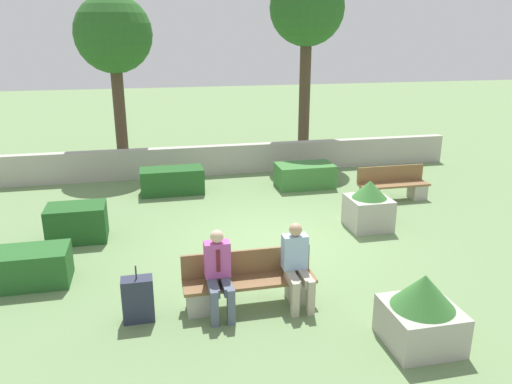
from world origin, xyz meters
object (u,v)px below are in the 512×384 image
Objects in this scene: bench_front at (249,285)px; planter_corner_left at (422,311)px; person_seated_man at (219,270)px; person_seated_woman at (297,262)px; tree_center_left at (307,11)px; planter_corner_right at (369,206)px; suitcase at (138,299)px; bench_left_side at (393,188)px; tree_leftmost at (113,37)px.

bench_front is 1.98× the size of planter_corner_left.
person_seated_man is 1.20m from person_seated_woman.
tree_center_left reaches higher than person_seated_man.
planter_corner_right is 7.58m from tree_center_left.
suitcase is (-2.38, 0.05, -0.37)m from person_seated_woman.
suitcase reaches higher than bench_left_side.
person_seated_man is 0.25× the size of tree_leftmost.
planter_corner_left reaches higher than suitcase.
planter_corner_left is 11.88m from tree_leftmost.
planter_corner_right is at bearing -121.86° from bench_left_side.
suitcase is at bearing -87.00° from tree_leftmost.
tree_center_left reaches higher than bench_front.
planter_corner_right is at bearing 74.76° from planter_corner_left.
person_seated_man is 0.22× the size of tree_center_left.
planter_corner_left is 0.20× the size of tree_leftmost.
bench_left_side is 0.30× the size of tree_center_left.
planter_corner_right is 0.21× the size of tree_leftmost.
tree_center_left is at bearing 59.17° from suitcase.
person_seated_man is (-0.49, -0.14, 0.38)m from bench_front.
bench_front is 0.82m from person_seated_woman.
tree_center_left reaches higher than tree_leftmost.
planter_corner_left reaches higher than bench_left_side.
person_seated_woman is at bearing -131.95° from planter_corner_right.
person_seated_man is 10.70m from tree_center_left.
tree_leftmost reaches higher than bench_front.
planter_corner_left is 1.17× the size of suitcase.
planter_corner_left reaches higher than bench_front.
bench_left_side is 9.04m from tree_leftmost.
bench_front is at bearing 3.22° from suitcase.
person_seated_woman is at bearing -11.40° from bench_front.
bench_left_side is 0.35× the size of tree_leftmost.
tree_leftmost is at bearing 103.32° from bench_front.
tree_leftmost reaches higher than planter_corner_right.
bench_front is 1.57× the size of person_seated_man.
planter_corner_left is (1.32, -1.36, -0.22)m from person_seated_woman.
person_seated_man is 9.90m from tree_leftmost.
planter_corner_right is 5.50m from suitcase.
tree_center_left is at bearing -1.83° from tree_leftmost.
tree_center_left reaches higher than planter_corner_right.
tree_center_left is at bearing 84.99° from planter_corner_right.
planter_corner_left is 0.97× the size of planter_corner_right.
bench_left_side is at bearing 34.48° from suitcase.
bench_left_side is at bearing -36.15° from tree_leftmost.
person_seated_man reaches higher than planter_corner_right.
planter_corner_left is 0.17× the size of tree_center_left.
suitcase is 11.31m from tree_center_left.
bench_left_side is 6.45m from tree_center_left.
person_seated_woman is 1.48× the size of suitcase.
bench_front is 1.14× the size of bench_left_side.
suitcase is (-4.81, -2.66, -0.16)m from planter_corner_right.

